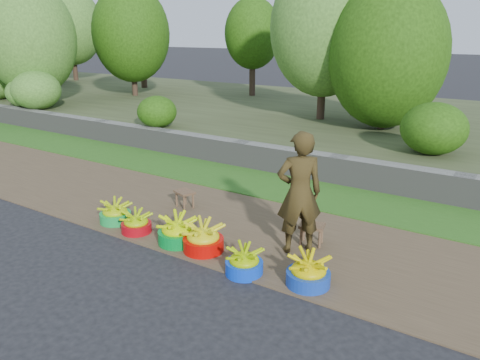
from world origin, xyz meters
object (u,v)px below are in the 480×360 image
Objects in this scene: basin_a at (115,213)px; basin_e at (244,262)px; basin_b at (136,224)px; basin_f at (308,273)px; basin_c at (178,232)px; basin_d at (203,239)px; stool_left at (185,194)px; stool_right at (312,228)px; vendor_woman at (299,193)px.

basin_e is (2.52, -0.24, -0.00)m from basin_a.
basin_b is 2.76m from basin_f.
basin_b is (0.54, -0.09, -0.01)m from basin_a.
basin_a is 0.87× the size of basin_c.
basin_c is at bearing 179.09° from basin_f.
stool_left is at bearing 138.25° from basin_d.
basin_b is 2.55m from stool_right.
basin_b is 1.99m from basin_e.
basin_d is 1.50m from stool_right.
basin_b is at bearing -179.56° from basin_f.
basin_d is 1.19× the size of basin_e.
basin_b is 2.47m from vendor_woman.
stool_left is at bearing 65.44° from basin_a.
basin_d is (1.19, 0.06, 0.04)m from basin_b.
basin_d is at bearing -6.78° from vendor_woman.
basin_d reaches higher than basin_f.
basin_c is 1.19× the size of basin_e.
basin_c is at bearing 170.72° from basin_e.
basin_d is 1.07× the size of basin_f.
basin_b reaches higher than stool_right.
basin_d is at bearing -139.21° from stool_right.
basin_b is at bearing -21.44° from vendor_woman.
basin_f is at bearing -1.22° from basin_a.
basin_c is (1.29, -0.04, 0.02)m from basin_a.
basin_c is (0.75, 0.05, 0.04)m from basin_b.
basin_d reaches higher than basin_a.
basin_a reaches higher than basin_b.
vendor_woman reaches higher than basin_d.
basin_f is at bearing -1.38° from basin_d.
basin_a is at bearing 170.43° from basin_b.
basin_d is at bearing -1.08° from basin_a.
basin_c and basin_d have the same top height.
basin_e is (1.23, -0.20, -0.03)m from basin_c.
basin_b is at bearing -87.57° from stool_left.
basin_f is (0.78, 0.17, 0.02)m from basin_e.
vendor_woman is (1.50, 0.69, 0.66)m from basin_c.
basin_f is 1.33× the size of stool_left.
basin_b is at bearing -177.18° from basin_d.
stool_right is (-0.43, 1.02, 0.08)m from basin_f.
basin_f is 1.11m from vendor_woman.
stool_right is at bearing 31.96° from basin_c.
stool_left is (0.49, 1.08, 0.09)m from basin_a.
basin_d reaches higher than basin_b.
basin_b is 0.86× the size of basin_f.
stool_left is 1.01× the size of stool_right.
stool_right is at bearing 40.79° from basin_d.
vendor_woman reaches higher than stool_left.
basin_a is at bearing -114.56° from stool_left.
vendor_woman is (2.80, 0.66, 0.68)m from basin_a.
basin_b is 1.14× the size of stool_right.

